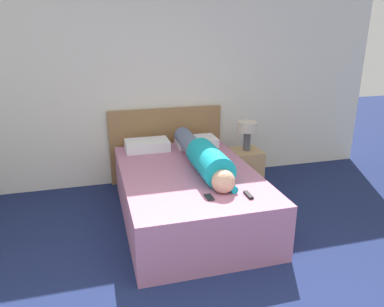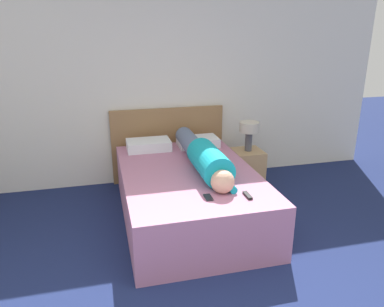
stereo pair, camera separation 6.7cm
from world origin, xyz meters
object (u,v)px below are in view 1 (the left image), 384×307
(bed, at_px, (188,195))
(pillow_second, at_px, (196,142))
(pillow_near_headboard, at_px, (147,145))
(person_lying, at_px, (204,157))
(cell_phone, at_px, (209,197))
(table_lamp, at_px, (247,130))
(tv_remote, at_px, (248,195))
(nightstand, at_px, (246,169))

(bed, bearing_deg, pillow_second, 68.48)
(pillow_near_headboard, bearing_deg, bed, -69.54)
(pillow_second, bearing_deg, pillow_near_headboard, 180.00)
(person_lying, height_order, pillow_near_headboard, person_lying)
(pillow_near_headboard, xyz_separation_m, cell_phone, (0.33, -1.50, -0.05))
(table_lamp, bearing_deg, tv_remote, -112.54)
(person_lying, relative_size, pillow_second, 3.36)
(bed, bearing_deg, person_lying, 8.09)
(nightstand, xyz_separation_m, table_lamp, (0.00, -0.00, 0.53))
(nightstand, distance_m, pillow_second, 0.74)
(bed, height_order, table_lamp, table_lamp)
(person_lying, bearing_deg, cell_phone, -102.79)
(person_lying, bearing_deg, nightstand, 38.34)
(cell_phone, bearing_deg, person_lying, 77.21)
(pillow_second, xyz_separation_m, tv_remote, (0.05, -1.56, -0.04))
(nightstand, bearing_deg, cell_phone, -125.21)
(pillow_near_headboard, distance_m, cell_phone, 1.54)
(pillow_near_headboard, relative_size, cell_phone, 4.09)
(nightstand, distance_m, person_lying, 1.06)
(pillow_near_headboard, bearing_deg, person_lying, -58.73)
(pillow_second, distance_m, tv_remote, 1.56)
(bed, relative_size, pillow_near_headboard, 3.91)
(person_lying, distance_m, tv_remote, 0.80)
(table_lamp, bearing_deg, person_lying, -141.66)
(cell_phone, bearing_deg, table_lamp, 54.79)
(person_lying, height_order, tv_remote, person_lying)
(bed, relative_size, pillow_second, 4.12)
(pillow_second, bearing_deg, cell_phone, -101.55)
(bed, xyz_separation_m, table_lamp, (0.94, 0.63, 0.50))
(pillow_second, bearing_deg, table_lamp, -18.06)
(pillow_second, height_order, cell_phone, pillow_second)
(nightstand, relative_size, table_lamp, 1.36)
(bed, relative_size, cell_phone, 15.99)
(table_lamp, bearing_deg, cell_phone, -125.21)
(table_lamp, xyz_separation_m, pillow_near_headboard, (-1.24, 0.20, -0.16))
(nightstand, bearing_deg, table_lamp, -90.00)
(nightstand, height_order, cell_phone, cell_phone)
(person_lying, bearing_deg, pillow_second, 79.55)
(table_lamp, xyz_separation_m, pillow_second, (-0.61, 0.20, -0.17))
(bed, distance_m, cell_phone, 0.73)
(table_lamp, height_order, pillow_near_headboard, table_lamp)
(nightstand, xyz_separation_m, pillow_second, (-0.61, 0.20, 0.36))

